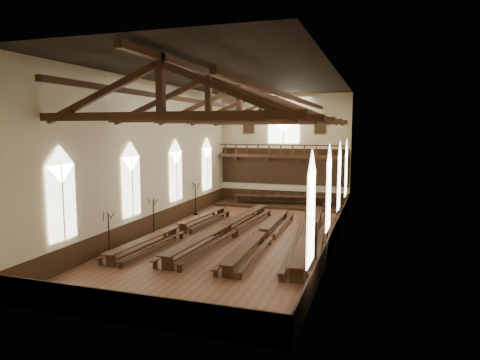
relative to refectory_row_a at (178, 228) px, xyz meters
The scene contains 21 objects.
ground 4.00m from the refectory_row_a, 13.80° to the left, with size 26.00×26.00×0.00m, color brown.
room_walls 7.14m from the refectory_row_a, 13.80° to the left, with size 26.00×26.00×26.00m.
wainscot_band 3.97m from the refectory_row_a, 13.80° to the left, with size 12.00×26.00×1.20m.
side_windows 5.11m from the refectory_row_a, 13.80° to the left, with size 11.85×19.80×4.50m.
end_window 15.86m from the refectory_row_a, 74.44° to the left, with size 2.80×0.12×3.80m.
minstrels_gallery 14.54m from the refectory_row_a, 74.18° to the left, with size 11.80×1.24×3.70m.
portraits 15.80m from the refectory_row_a, 74.44° to the left, with size 7.75×0.09×1.45m.
roof_trusses 8.66m from the refectory_row_a, 13.80° to the left, with size 11.70×25.70×2.80m.
refectory_row_a is the anchor object (origin of this frame).
refectory_row_b 3.08m from the refectory_row_a, 15.48° to the left, with size 2.09×15.13×0.82m.
refectory_row_c 5.58m from the refectory_row_a, ahead, with size 1.61×14.12×0.72m.
refectory_row_d 8.38m from the refectory_row_a, ahead, with size 2.21×15.10×0.81m.
dais 12.96m from the refectory_row_a, 72.43° to the left, with size 11.40×3.19×0.21m, color #351F0F.
high_table 12.96m from the refectory_row_a, 72.43° to the left, with size 8.20×2.00×0.76m.
high_chairs 13.71m from the refectory_row_a, 73.42° to the left, with size 6.74×0.45×0.96m.
candelabrum_left_near 5.30m from the refectory_row_a, 108.67° to the right, with size 0.66×0.74×2.41m.
candelabrum_left_mid 1.71m from the refectory_row_a, behind, with size 0.72×0.71×2.42m.
candelabrum_left_far 6.80m from the refectory_row_a, 104.45° to the left, with size 0.80×0.76×2.65m.
candelabrum_right_near 10.17m from the refectory_row_a, 22.34° to the right, with size 0.72×0.75×2.49m.
candelabrum_right_mid 9.47m from the refectory_row_a, ahead, with size 0.80×0.74×2.62m.
candelabrum_right_far 12.18m from the refectory_row_a, 39.40° to the left, with size 0.79×0.80×2.69m.
Camera 1 is at (8.35, -25.41, 6.90)m, focal length 32.00 mm.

